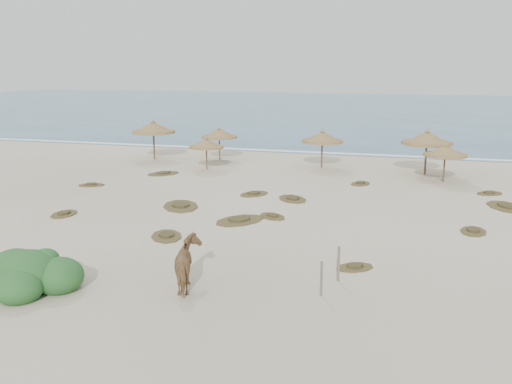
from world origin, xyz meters
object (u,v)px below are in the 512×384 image
at_px(horse, 189,264).
at_px(palapa_1, 219,134).
at_px(palapa_0, 153,128).
at_px(bush, 30,275).

bearing_deg(horse, palapa_1, -95.08).
distance_m(palapa_0, bush, 27.33).
xyz_separation_m(palapa_0, palapa_1, (5.17, 1.21, -0.43)).
height_order(palapa_1, bush, palapa_1).
xyz_separation_m(palapa_0, horse, (13.22, -24.49, -1.62)).
relative_size(palapa_1, horse, 1.40).
relative_size(horse, bush, 0.58).
xyz_separation_m(palapa_1, bush, (2.82, -27.26, -1.55)).
bearing_deg(palapa_0, palapa_1, 13.12).
relative_size(palapa_0, horse, 1.86).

